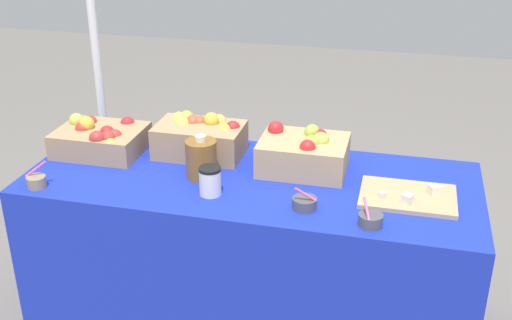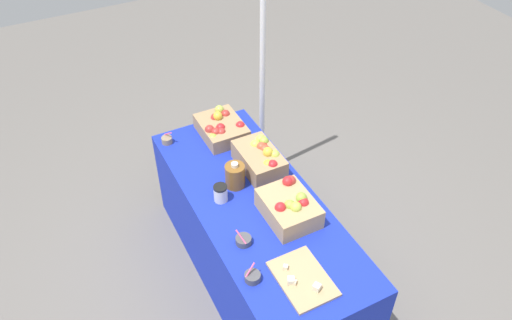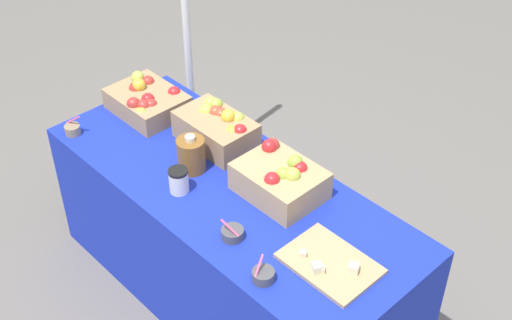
{
  "view_description": "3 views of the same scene",
  "coord_description": "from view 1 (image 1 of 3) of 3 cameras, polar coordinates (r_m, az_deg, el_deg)",
  "views": [
    {
      "loc": [
        0.6,
        -2.34,
        1.93
      ],
      "look_at": [
        0.01,
        0.05,
        0.8
      ],
      "focal_mm": 44.7,
      "sensor_mm": 36.0,
      "label": 1
    },
    {
      "loc": [
        2.02,
        -1.03,
        3.08
      ],
      "look_at": [
        -0.12,
        0.06,
        0.98
      ],
      "focal_mm": 35.72,
      "sensor_mm": 36.0,
      "label": 2
    },
    {
      "loc": [
        1.83,
        -1.57,
        2.77
      ],
      "look_at": [
        0.11,
        0.07,
        0.91
      ],
      "focal_mm": 48.77,
      "sensor_mm": 36.0,
      "label": 3
    }
  ],
  "objects": [
    {
      "name": "ground_plane",
      "position": [
        3.09,
        -0.41,
        -13.93
      ],
      "size": [
        10.0,
        10.0,
        0.0
      ],
      "primitive_type": "plane",
      "color": "slate"
    },
    {
      "name": "table",
      "position": [
        2.87,
        -0.44,
        -8.15
      ],
      "size": [
        1.9,
        0.76,
        0.74
      ],
      "primitive_type": "cube",
      "color": "#192DB7",
      "rests_on": "ground_plane"
    },
    {
      "name": "apple_crate_left",
      "position": [
        2.98,
        -13.72,
        1.87
      ],
      "size": [
        0.38,
        0.3,
        0.17
      ],
      "color": "tan",
      "rests_on": "table"
    },
    {
      "name": "apple_crate_middle",
      "position": [
        2.89,
        -5.02,
        2.11
      ],
      "size": [
        0.39,
        0.24,
        0.19
      ],
      "color": "tan",
      "rests_on": "table"
    },
    {
      "name": "apple_crate_right",
      "position": [
        2.73,
        4.26,
        0.69
      ],
      "size": [
        0.37,
        0.29,
        0.18
      ],
      "color": "tan",
      "rests_on": "table"
    },
    {
      "name": "cutting_board_front",
      "position": [
        2.58,
        13.47,
        -3.19
      ],
      "size": [
        0.37,
        0.27,
        0.06
      ],
      "color": "tan",
      "rests_on": "table"
    },
    {
      "name": "sample_bowl_near",
      "position": [
        2.74,
        -19.05,
        -1.82
      ],
      "size": [
        0.09,
        0.08,
        0.11
      ],
      "color": "gray",
      "rests_on": "table"
    },
    {
      "name": "sample_bowl_mid",
      "position": [
        2.44,
        4.37,
        -3.86
      ],
      "size": [
        0.1,
        0.1,
        0.1
      ],
      "color": "#4C4C51",
      "rests_on": "table"
    },
    {
      "name": "sample_bowl_far",
      "position": [
        2.36,
        10.21,
        -5.28
      ],
      "size": [
        0.09,
        0.09,
        0.1
      ],
      "color": "#4C4C51",
      "rests_on": "table"
    },
    {
      "name": "cider_jug",
      "position": [
        2.67,
        -4.92,
        0.11
      ],
      "size": [
        0.13,
        0.13,
        0.19
      ],
      "color": "brown",
      "rests_on": "table"
    },
    {
      "name": "coffee_cup",
      "position": [
        2.53,
        -4.12,
        -1.88
      ],
      "size": [
        0.09,
        0.09,
        0.12
      ],
      "color": "silver",
      "rests_on": "table"
    },
    {
      "name": "tent_pole",
      "position": [
        3.38,
        -14.13,
        9.29
      ],
      "size": [
        0.04,
        0.04,
        2.14
      ],
      "primitive_type": "cylinder",
      "color": "white",
      "rests_on": "ground_plane"
    }
  ]
}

